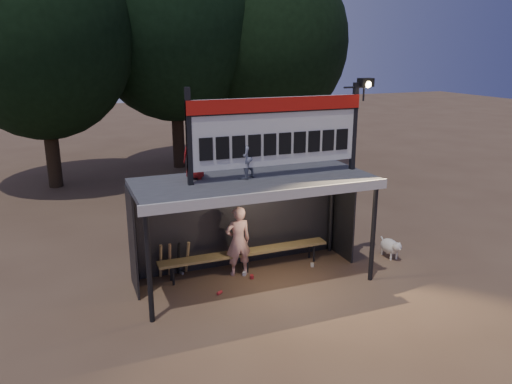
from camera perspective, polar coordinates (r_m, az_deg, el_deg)
ground at (r=11.16m, az=-0.21°, el=-10.06°), size 80.00×80.00×0.00m
player at (r=11.14m, az=-2.06°, el=-5.62°), size 0.59×0.39×1.60m
child_a at (r=10.26m, az=-1.29°, el=4.11°), size 0.57×0.53×0.94m
child_b at (r=10.30m, az=-7.03°, el=4.21°), size 0.57×0.47×1.00m
dugout_shelter at (r=10.70m, az=-0.69°, el=-0.60°), size 5.10×2.08×2.32m
scoreboard_assembly at (r=10.35m, az=2.69°, el=7.22°), size 4.10×0.27×1.99m
bench at (r=11.44m, az=-1.22°, el=-6.99°), size 4.00×0.35×0.48m
tree_left at (r=19.36m, az=-23.58°, el=16.54°), size 6.46×6.46×9.27m
tree_mid at (r=21.39m, az=-9.46°, el=19.17°), size 7.22×7.22×10.36m
tree_right at (r=21.64m, az=2.13°, el=16.74°), size 6.08×6.08×8.72m
dog at (r=12.64m, az=15.14°, el=-6.04°), size 0.36×0.81×0.49m
bats at (r=11.29m, az=-9.34°, el=-7.56°), size 0.68×0.35×0.84m
litter at (r=11.29m, az=-1.39°, el=-9.53°), size 3.05×1.36×0.08m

